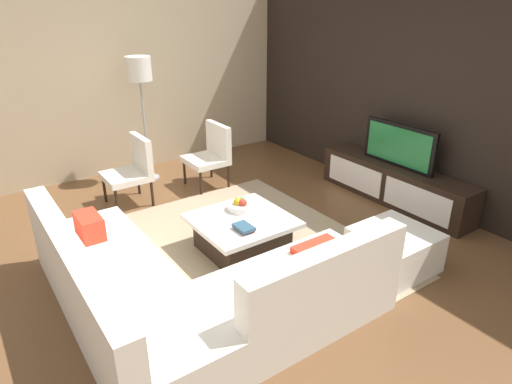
{
  "coord_description": "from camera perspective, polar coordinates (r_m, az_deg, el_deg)",
  "views": [
    {
      "loc": [
        3.36,
        -2.14,
        2.5
      ],
      "look_at": [
        -0.26,
        0.39,
        0.55
      ],
      "focal_mm": 31.44,
      "sensor_mm": 36.0,
      "label": 1
    }
  ],
  "objects": [
    {
      "name": "ottoman",
      "position": [
        4.65,
        17.14,
        -6.98
      ],
      "size": [
        0.7,
        0.7,
        0.4
      ],
      "primitive_type": "cube",
      "color": "white",
      "rests_on": "ground"
    },
    {
      "name": "feature_wall_back",
      "position": [
        6.0,
        20.34,
        11.83
      ],
      "size": [
        6.4,
        0.12,
        2.8
      ],
      "primitive_type": "cube",
      "color": "black",
      "rests_on": "ground"
    },
    {
      "name": "side_wall_left",
      "position": [
        7.05,
        -15.63,
        14.02
      ],
      "size": [
        0.12,
        5.2,
        2.8
      ],
      "primitive_type": "cube",
      "color": "#C6B28E",
      "rests_on": "ground"
    },
    {
      "name": "book_stack",
      "position": [
        4.4,
        -1.55,
        -4.56
      ],
      "size": [
        0.22,
        0.15,
        0.05
      ],
      "color": "maroon",
      "rests_on": "coffee_table"
    },
    {
      "name": "accent_chair_far",
      "position": [
        6.31,
        -5.71,
        5.14
      ],
      "size": [
        0.56,
        0.52,
        0.87
      ],
      "rotation": [
        0.0,
        0.0,
        0.01
      ],
      "color": "black",
      "rests_on": "ground"
    },
    {
      "name": "floor_lamp",
      "position": [
        6.44,
        -14.62,
        14.08
      ],
      "size": [
        0.34,
        0.34,
        1.75
      ],
      "color": "#A5A5AA",
      "rests_on": "ground"
    },
    {
      "name": "area_rug",
      "position": [
        4.77,
        -2.77,
        -7.7
      ],
      "size": [
        3.06,
        2.75,
        0.01
      ],
      "primitive_type": "cube",
      "color": "tan",
      "rests_on": "ground"
    },
    {
      "name": "accent_chair_near",
      "position": [
        5.92,
        -15.39,
        3.08
      ],
      "size": [
        0.55,
        0.54,
        0.87
      ],
      "rotation": [
        0.0,
        0.0,
        -0.09
      ],
      "color": "black",
      "rests_on": "ground"
    },
    {
      "name": "media_console",
      "position": [
        6.08,
        17.14,
        1.01
      ],
      "size": [
        2.17,
        0.43,
        0.5
      ],
      "color": "black",
      "rests_on": "ground"
    },
    {
      "name": "television",
      "position": [
        5.91,
        17.75,
        5.67
      ],
      "size": [
        1.05,
        0.06,
        0.54
      ],
      "color": "black",
      "rests_on": "media_console"
    },
    {
      "name": "ground_plane",
      "position": [
        4.7,
        -2.1,
        -8.27
      ],
      "size": [
        14.0,
        14.0,
        0.0
      ],
      "primitive_type": "plane",
      "color": "brown"
    },
    {
      "name": "fruit_bowl",
      "position": [
        4.8,
        -2.0,
        -1.73
      ],
      "size": [
        0.28,
        0.28,
        0.14
      ],
      "color": "silver",
      "rests_on": "coffee_table"
    },
    {
      "name": "coffee_table",
      "position": [
        4.72,
        -1.78,
        -5.31
      ],
      "size": [
        0.92,
        0.96,
        0.38
      ],
      "color": "black",
      "rests_on": "ground"
    },
    {
      "name": "sectional_couch",
      "position": [
        3.81,
        -9.07,
        -12.17
      ],
      "size": [
        2.54,
        2.38,
        0.81
      ],
      "color": "white",
      "rests_on": "ground"
    }
  ]
}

